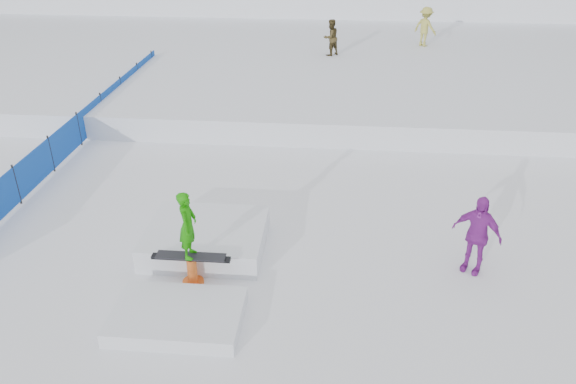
# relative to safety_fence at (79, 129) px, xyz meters

# --- Properties ---
(ground) EXTENTS (120.00, 120.00, 0.00)m
(ground) POSITION_rel_safety_fence_xyz_m (6.50, -6.60, -0.55)
(ground) COLOR white
(snow_midrise) EXTENTS (50.00, 18.00, 0.80)m
(snow_midrise) POSITION_rel_safety_fence_xyz_m (6.50, 9.40, -0.15)
(snow_midrise) COLOR white
(snow_midrise) RESTS_ON ground
(safety_fence) EXTENTS (0.05, 16.00, 1.10)m
(safety_fence) POSITION_rel_safety_fence_xyz_m (0.00, 0.00, 0.00)
(safety_fence) COLOR #1145AF
(safety_fence) RESTS_ON ground
(walker_olive) EXTENTS (0.94, 0.92, 1.53)m
(walker_olive) POSITION_rel_safety_fence_xyz_m (7.65, 8.72, 1.01)
(walker_olive) COLOR #403519
(walker_olive) RESTS_ON snow_midrise
(walker_ygreen) EXTENTS (1.27, 1.23, 1.74)m
(walker_ygreen) POSITION_rel_safety_fence_xyz_m (11.90, 10.79, 1.12)
(walker_ygreen) COLOR #B2AD48
(walker_ygreen) RESTS_ON snow_midrise
(spectator_purple) EXTENTS (1.11, 0.89, 1.76)m
(spectator_purple) POSITION_rel_safety_fence_xyz_m (11.00, -5.68, 0.33)
(spectator_purple) COLOR purple
(spectator_purple) RESTS_ON ground
(jib_rail_feature) EXTENTS (2.60, 4.40, 2.11)m
(jib_rail_feature) POSITION_rel_safety_fence_xyz_m (5.23, -6.11, -0.25)
(jib_rail_feature) COLOR white
(jib_rail_feature) RESTS_ON ground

